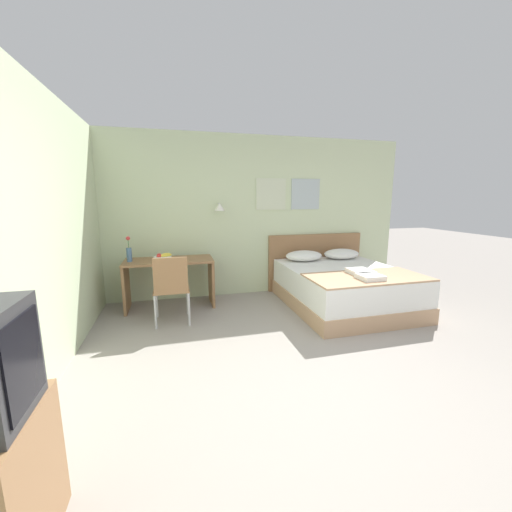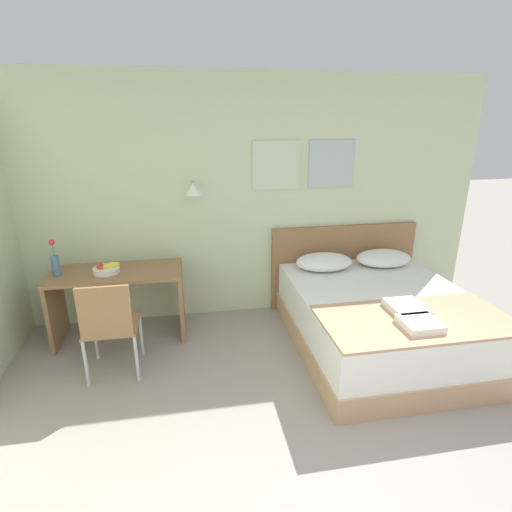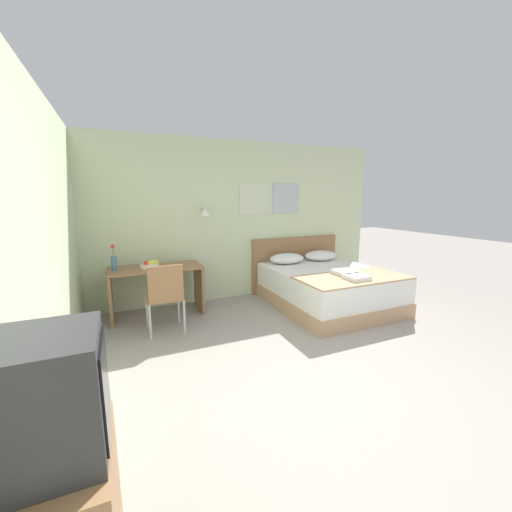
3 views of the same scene
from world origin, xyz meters
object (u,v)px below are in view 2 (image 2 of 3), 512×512
Objects in this scene: throw_blanket at (416,320)px; folded_towel_near_foot at (407,308)px; headboard at (343,265)px; pillow_left at (324,262)px; flower_vase at (55,263)px; folded_towel_mid_bed at (420,324)px; desk_chair at (109,322)px; pillow_right at (383,258)px; bed at (380,320)px; desk at (119,290)px; fruit_bowl at (107,269)px.

folded_towel_near_foot is at bearing 94.68° from throw_blanket.
throw_blanket is 4.65× the size of folded_towel_near_foot.
headboard reaches higher than pillow_left.
folded_towel_near_foot reaches higher than throw_blanket.
flower_vase is (-3.10, -0.38, 0.37)m from headboard.
headboard is 6.02× the size of folded_towel_mid_bed.
folded_towel_mid_bed is 2.57m from desk_chair.
bed is at bearing -116.32° from pillow_right.
flower_vase reaches higher than desk_chair.
pillow_left is 2.31m from desk_chair.
throw_blanket is 2.84m from desk.
folded_towel_mid_bed is 2.86m from desk.
desk is (-2.56, 1.24, -0.08)m from throw_blanket.
pillow_left is 2.29m from fruit_bowl.
bed is 7.26× the size of fruit_bowl.
folded_towel_mid_bed is (-0.05, -1.73, 0.14)m from headboard.
pillow_right is at bearing 63.68° from bed.
headboard reaches higher than folded_towel_mid_bed.
headboard is 0.50m from pillow_left.
desk_chair is (-2.53, 0.52, -0.06)m from throw_blanket.
headboard is 2.68m from fruit_bowl.
pillow_left is at bearing 1.59° from flower_vase.
pillow_left is 2.76m from flower_vase.
fruit_bowl is at bearing 157.75° from folded_towel_near_foot.
pillow_right is at bearing 72.36° from folded_towel_near_foot.
throw_blanket is at bearing -90.00° from headboard.
desk_chair reaches higher than folded_towel_mid_bed.
desk is 1.41× the size of desk_chair.
bed is at bearing -90.00° from headboard.
pillow_right is at bearing 14.86° from desk_chair.
bed is at bearing -13.67° from fruit_bowl.
folded_towel_near_foot is at bearing -19.16° from flower_vase.
fruit_bowl reaches higher than folded_towel_near_foot.
throw_blanket is 1.24× the size of desk.
folded_towel_near_foot is 3.28m from flower_vase.
fruit_bowl is (-0.08, -0.03, 0.25)m from desk.
folded_towel_mid_bed reaches higher than throw_blanket.
desk_chair is (-2.53, -1.07, 0.04)m from headboard.
desk_chair is 0.74m from fruit_bowl.
pillow_left is 1.70× the size of flower_vase.
desk is 0.27m from fruit_bowl.
fruit_bowl is at bearing 155.31° from throw_blanket.
folded_towel_near_foot is 1.17× the size of folded_towel_mid_bed.
pillow_right is (0.35, -0.30, 0.18)m from headboard.
desk_chair is (0.02, -0.72, 0.02)m from desk.
flower_vase is (-0.57, 0.69, 0.33)m from desk_chair.
throw_blanket is 4.33× the size of flower_vase.
pillow_left is (-0.35, 0.72, 0.38)m from bed.
folded_towel_near_foot is at bearing 81.17° from folded_towel_mid_bed.
headboard is 1.37× the size of desk.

